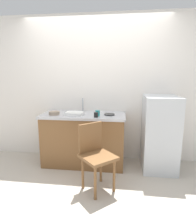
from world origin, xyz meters
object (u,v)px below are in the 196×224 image
at_px(cup_black, 96,115).
at_px(cup_teal, 98,113).
at_px(terracotta_bowl, 54,113).
at_px(chair, 96,154).
at_px(dish_tray, 74,114).
at_px(refrigerator, 159,133).
at_px(hotplate, 109,114).

bearing_deg(cup_black, cup_teal, 82.11).
bearing_deg(terracotta_bowl, chair, -37.92).
bearing_deg(cup_black, dish_tray, 162.68).
xyz_separation_m(terracotta_bowl, cup_teal, (0.72, -0.01, 0.02)).
distance_m(refrigerator, hotplate, 0.86).
distance_m(cup_black, cup_teal, 0.09).
bearing_deg(cup_teal, cup_black, -97.89).
height_order(dish_tray, hotplate, dish_tray).
relative_size(refrigerator, terracotta_bowl, 6.88).
height_order(refrigerator, cup_black, refrigerator).
bearing_deg(cup_teal, refrigerator, 6.15).
xyz_separation_m(dish_tray, hotplate, (0.57, 0.07, -0.02)).
height_order(refrigerator, cup_teal, refrigerator).
bearing_deg(terracotta_bowl, dish_tray, 1.95).
relative_size(dish_tray, cup_teal, 3.06).
bearing_deg(dish_tray, hotplate, 7.51).
relative_size(terracotta_bowl, cup_black, 2.26).
height_order(chair, cup_black, cup_black).
relative_size(chair, cup_teal, 9.73).
bearing_deg(dish_tray, chair, -54.68).
distance_m(hotplate, cup_black, 0.27).
bearing_deg(terracotta_bowl, hotplate, 5.44).
bearing_deg(cup_teal, dish_tray, 176.65).
xyz_separation_m(chair, terracotta_bowl, (-0.77, 0.60, 0.41)).
distance_m(terracotta_bowl, cup_black, 0.72).
relative_size(refrigerator, hotplate, 7.07).
height_order(refrigerator, chair, refrigerator).
relative_size(chair, hotplate, 5.24).
distance_m(chair, dish_tray, 0.85).
bearing_deg(dish_tray, refrigerator, 3.51).
bearing_deg(refrigerator, chair, -143.61).
height_order(refrigerator, hotplate, refrigerator).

